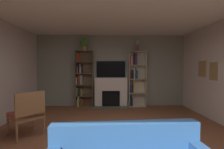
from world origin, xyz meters
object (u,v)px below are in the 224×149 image
Objects in this scene: tv at (111,69)px; potted_plant at (84,44)px; fireplace at (111,91)px; bookshelf_left at (82,80)px; armchair at (27,113)px; vase_with_flowers at (138,48)px; bookshelf_right at (135,77)px.

tv is 2.38× the size of potted_plant.
fireplace is 0.63× the size of bookshelf_left.
armchair is (-1.87, -2.65, -0.07)m from fireplace.
tv is 1.12× the size of armchair.
potted_plant reaches higher than tv.
vase_with_flowers is at bearing -2.38° from fireplace.
armchair is (-0.77, -2.65, -0.50)m from bookshelf_left.
bookshelf_right is at bearing -4.24° from tv.
bookshelf_right is at bearing 145.31° from vase_with_flowers.
potted_plant is at bearing -24.91° from bookshelf_left.
vase_with_flowers is at bearing -34.69° from bookshelf_right.
bookshelf_left is (-1.10, -0.08, -0.42)m from tv.
potted_plant is 3.33m from armchair.
armchair is (-0.86, -2.61, -1.88)m from potted_plant.
bookshelf_right is at bearing 0.52° from fireplace.
fireplace is 0.63× the size of bookshelf_right.
potted_plant is at bearing 180.00° from vase_with_flowers.
fireplace is at bearing 2.37° from potted_plant.
fireplace is at bearing 177.62° from vase_with_flowers.
fireplace is 1.95m from vase_with_flowers.
fireplace is 1.18m from bookshelf_left.
bookshelf_left is 5.16× the size of vase_with_flowers.
bookshelf_left reaches higher than tv.
vase_with_flowers is (1.01, -0.04, 1.67)m from fireplace.
fireplace is 1.36× the size of armchair.
bookshelf_left reaches higher than armchair.
vase_with_flowers reaches higher than bookshelf_left.
potted_plant is 1.13× the size of vase_with_flowers.
potted_plant is (-1.95, -0.05, 1.28)m from bookshelf_right.
vase_with_flowers reaches higher than fireplace.
bookshelf_right is 1.14m from vase_with_flowers.
bookshelf_right reaches higher than tv.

